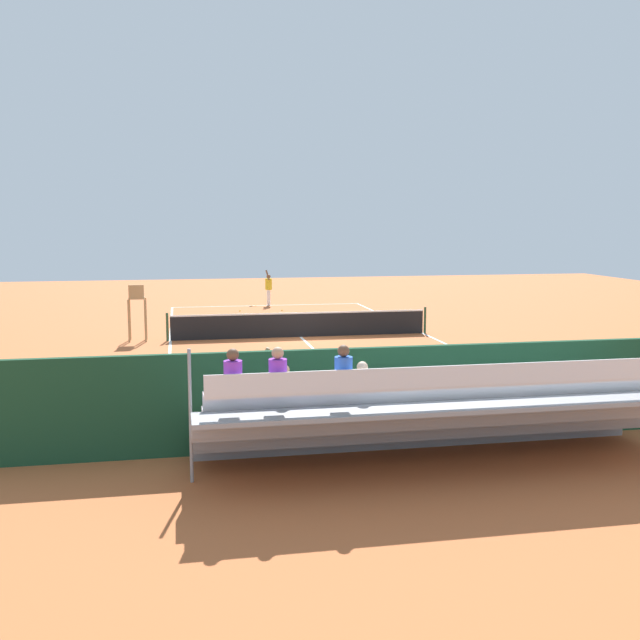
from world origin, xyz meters
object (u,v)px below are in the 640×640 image
(equipment_bag, at_px, (403,425))
(tennis_player, at_px, (269,287))
(courtside_bench, at_px, (483,403))
(tennis_ball_near, at_px, (240,311))
(bleacher_stand, at_px, (425,415))
(tennis_net, at_px, (300,324))
(tennis_ball_far, at_px, (282,310))
(tennis_racket, at_px, (253,306))
(umpire_chair, at_px, (137,307))
(line_judge, at_px, (263,393))

(equipment_bag, xyz_separation_m, tennis_player, (-0.12, -24.41, 0.84))
(courtside_bench, distance_m, tennis_ball_near, 22.21)
(bleacher_stand, bearing_deg, tennis_player, -90.73)
(tennis_net, distance_m, tennis_ball_near, 8.82)
(tennis_net, height_order, tennis_ball_far, tennis_net)
(bleacher_stand, relative_size, tennis_racket, 16.54)
(courtside_bench, xyz_separation_m, equipment_bag, (1.84, 0.13, -0.38))
(umpire_chair, distance_m, courtside_bench, 15.70)
(tennis_net, distance_m, umpire_chair, 6.26)
(courtside_bench, xyz_separation_m, tennis_player, (1.72, -24.28, 0.46))
(tennis_net, height_order, tennis_player, tennis_player)
(equipment_bag, distance_m, tennis_ball_far, 21.90)
(courtside_bench, xyz_separation_m, tennis_ball_near, (3.46, -21.93, -0.53))
(courtside_bench, relative_size, line_judge, 0.93)
(umpire_chair, height_order, courtside_bench, umpire_chair)
(courtside_bench, height_order, tennis_ball_near, courtside_bench)
(tennis_ball_near, bearing_deg, line_judge, 86.44)
(tennis_player, xyz_separation_m, tennis_ball_near, (1.74, 2.35, -0.98))
(tennis_net, relative_size, courtside_bench, 5.72)
(bleacher_stand, xyz_separation_m, tennis_player, (-0.34, -26.40, 0.07))
(bleacher_stand, distance_m, tennis_player, 26.41)
(equipment_bag, relative_size, line_judge, 0.47)
(equipment_bag, xyz_separation_m, tennis_racket, (0.72, -24.22, -0.16))
(tennis_player, distance_m, tennis_ball_near, 3.09)
(umpire_chair, bearing_deg, courtside_bench, 120.78)
(tennis_net, bearing_deg, bleacher_stand, 89.12)
(courtside_bench, relative_size, tennis_player, 0.93)
(tennis_net, xyz_separation_m, equipment_bag, (0.02, 13.40, -0.32))
(bleacher_stand, height_order, tennis_ball_near, bleacher_stand)
(umpire_chair, xyz_separation_m, courtside_bench, (-8.02, 13.47, -0.76))
(umpire_chair, relative_size, tennis_ball_near, 32.42)
(courtside_bench, relative_size, tennis_ball_near, 27.27)
(umpire_chair, bearing_deg, equipment_bag, 114.44)
(tennis_net, height_order, line_judge, line_judge)
(equipment_bag, bearing_deg, bleacher_stand, 83.87)
(line_judge, bearing_deg, umpire_chair, -76.75)
(tennis_player, bearing_deg, tennis_net, 89.46)
(bleacher_stand, xyz_separation_m, tennis_racket, (0.51, -26.21, -0.93))
(tennis_net, xyz_separation_m, courtside_bench, (-1.82, 13.27, 0.06))
(tennis_ball_far, bearing_deg, bleacher_stand, 88.31)
(bleacher_stand, distance_m, tennis_ball_far, 23.92)
(tennis_ball_near, bearing_deg, tennis_racket, -112.51)
(umpire_chair, bearing_deg, tennis_net, 178.16)
(tennis_player, relative_size, tennis_ball_far, 29.18)
(courtside_bench, height_order, tennis_racket, courtside_bench)
(tennis_racket, bearing_deg, umpire_chair, 62.81)
(tennis_player, bearing_deg, umpire_chair, 59.75)
(tennis_ball_near, relative_size, tennis_ball_far, 1.00)
(courtside_bench, xyz_separation_m, tennis_ball_far, (1.35, -21.77, -0.53))
(equipment_bag, distance_m, tennis_racket, 24.23)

